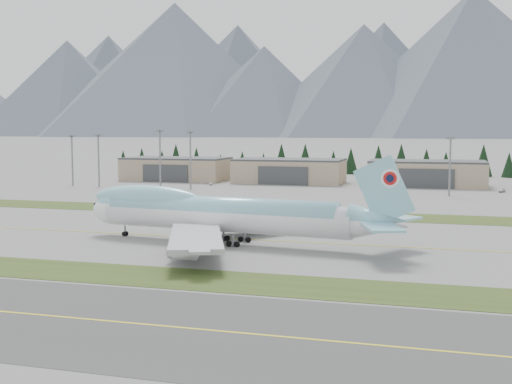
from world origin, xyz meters
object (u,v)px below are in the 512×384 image
(hangar_left, at_px, (177,169))
(service_vehicle_b, at_px, (375,193))
(service_vehicle_a, at_px, (211,185))
(hangar_right, at_px, (427,173))
(hangar_center, at_px, (290,171))
(service_vehicle_c, at_px, (502,192))
(boeing_747_freighter, at_px, (221,213))

(hangar_left, bearing_deg, service_vehicle_b, -20.55)
(service_vehicle_a, height_order, service_vehicle_b, service_vehicle_b)
(hangar_right, xyz_separation_m, service_vehicle_a, (-89.81, -21.98, -5.39))
(hangar_right, height_order, service_vehicle_b, hangar_right)
(hangar_center, relative_size, service_vehicle_c, 11.01)
(hangar_left, height_order, service_vehicle_c, hangar_left)
(service_vehicle_b, bearing_deg, service_vehicle_a, 66.63)
(service_vehicle_a, relative_size, service_vehicle_c, 0.85)
(service_vehicle_a, distance_m, service_vehicle_c, 118.05)
(hangar_center, xyz_separation_m, service_vehicle_a, (-29.81, -21.98, -5.39))
(boeing_747_freighter, bearing_deg, hangar_left, 122.73)
(hangar_left, relative_size, hangar_right, 1.00)
(hangar_left, distance_m, hangar_right, 115.00)
(hangar_left, relative_size, service_vehicle_a, 13.00)
(boeing_747_freighter, height_order, service_vehicle_a, boeing_747_freighter)
(boeing_747_freighter, height_order, service_vehicle_c, boeing_747_freighter)
(hangar_center, distance_m, service_vehicle_a, 37.43)
(boeing_747_freighter, relative_size, service_vehicle_c, 16.78)
(hangar_left, xyz_separation_m, hangar_center, (55.00, 0.00, 0.00))
(hangar_center, bearing_deg, service_vehicle_c, -14.01)
(boeing_747_freighter, relative_size, hangar_right, 1.52)
(boeing_747_freighter, xyz_separation_m, hangar_left, (-75.45, 155.59, -0.95))
(service_vehicle_c, bearing_deg, hangar_right, 161.74)
(hangar_left, bearing_deg, hangar_center, 0.00)
(service_vehicle_a, bearing_deg, hangar_right, -5.24)
(service_vehicle_a, bearing_deg, hangar_center, 17.42)
(hangar_left, xyz_separation_m, service_vehicle_a, (25.19, -21.98, -5.39))
(hangar_center, bearing_deg, boeing_747_freighter, -82.51)
(hangar_left, height_order, hangar_center, same)
(hangar_center, distance_m, hangar_right, 60.00)
(hangar_right, relative_size, service_vehicle_c, 11.01)
(hangar_right, bearing_deg, service_vehicle_a, -166.25)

